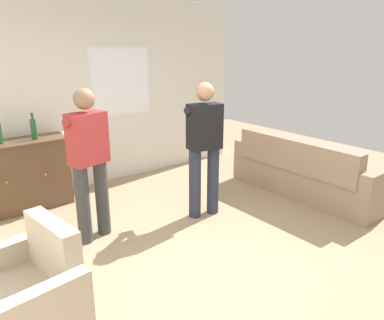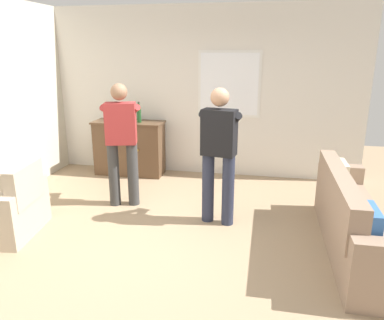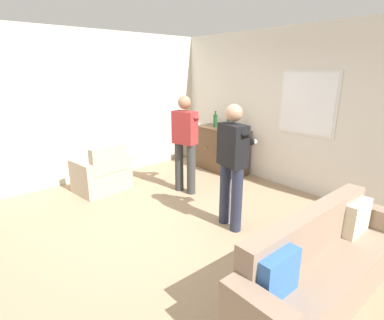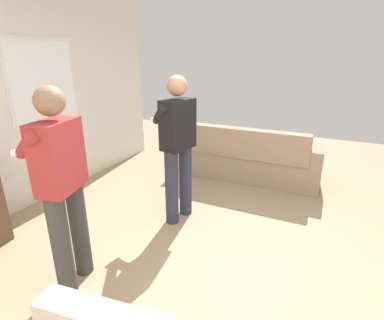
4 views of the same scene
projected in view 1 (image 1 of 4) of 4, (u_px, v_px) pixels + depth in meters
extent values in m
plane|color=#9E8466|center=(209.00, 248.00, 4.03)|extent=(10.40, 10.40, 0.00)
cube|color=silver|center=(95.00, 93.00, 5.61)|extent=(5.20, 0.12, 2.80)
cube|color=silver|center=(121.00, 82.00, 5.76)|extent=(1.02, 0.02, 1.07)
cube|color=white|center=(121.00, 82.00, 5.76)|extent=(0.94, 0.03, 0.99)
cube|color=gray|center=(302.00, 181.00, 5.40)|extent=(0.55, 1.91, 0.42)
cube|color=gray|center=(296.00, 155.00, 5.16)|extent=(0.18, 1.91, 0.44)
cube|color=gray|center=(250.00, 158.00, 6.15)|extent=(0.55, 0.18, 0.64)
cube|color=gray|center=(374.00, 196.00, 4.59)|extent=(0.55, 0.18, 0.64)
cube|color=beige|center=(263.00, 146.00, 5.77)|extent=(0.14, 0.40, 0.36)
cube|color=#386BB7|center=(348.00, 169.00, 4.71)|extent=(0.14, 0.40, 0.36)
cube|color=#B2A38E|center=(27.00, 311.00, 2.78)|extent=(0.72, 0.72, 0.40)
cube|color=#B2A38E|center=(54.00, 248.00, 2.84)|extent=(0.22, 0.65, 0.45)
cube|color=#B2A38E|center=(5.00, 278.00, 3.01)|extent=(0.65, 0.20, 0.60)
cube|color=brown|center=(22.00, 177.00, 4.89)|extent=(1.16, 0.44, 0.90)
cube|color=brown|center=(17.00, 142.00, 4.75)|extent=(1.20, 0.48, 0.03)
sphere|color=#B79338|center=(7.00, 182.00, 4.56)|extent=(0.04, 0.04, 0.04)
sphere|color=#B79338|center=(45.00, 174.00, 4.83)|extent=(0.04, 0.04, 0.04)
cylinder|color=#1E4C23|center=(34.00, 129.00, 4.80)|extent=(0.07, 0.07, 0.26)
cylinder|color=#1E4C23|center=(32.00, 117.00, 4.75)|extent=(0.03, 0.03, 0.07)
cylinder|color=#262626|center=(32.00, 114.00, 4.74)|extent=(0.04, 0.04, 0.02)
cylinder|color=#383838|center=(83.00, 205.00, 4.04)|extent=(0.15, 0.15, 0.88)
cylinder|color=#383838|center=(102.00, 198.00, 4.24)|extent=(0.15, 0.15, 0.88)
cube|color=#9E2D2D|center=(87.00, 138.00, 3.93)|extent=(0.44, 0.31, 0.55)
sphere|color=#8C664C|center=(84.00, 99.00, 3.80)|extent=(0.22, 0.22, 0.22)
cylinder|color=#9E2D2D|center=(68.00, 128.00, 3.90)|extent=(0.24, 0.44, 0.29)
cylinder|color=#9E2D2D|center=(86.00, 124.00, 4.07)|extent=(0.39, 0.35, 0.29)
cube|color=white|center=(69.00, 132.00, 4.11)|extent=(0.16, 0.08, 0.04)
cylinder|color=#282D42|center=(195.00, 184.00, 4.65)|extent=(0.15, 0.15, 0.88)
cylinder|color=#282D42|center=(213.00, 181.00, 4.77)|extent=(0.15, 0.15, 0.88)
cube|color=black|center=(205.00, 127.00, 4.50)|extent=(0.43, 0.29, 0.55)
sphere|color=tan|center=(205.00, 92.00, 4.37)|extent=(0.22, 0.22, 0.22)
cylinder|color=black|center=(190.00, 116.00, 4.55)|extent=(0.38, 0.37, 0.29)
cylinder|color=black|center=(206.00, 115.00, 4.65)|extent=(0.26, 0.43, 0.29)
cube|color=white|center=(192.00, 120.00, 4.76)|extent=(0.15, 0.07, 0.04)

